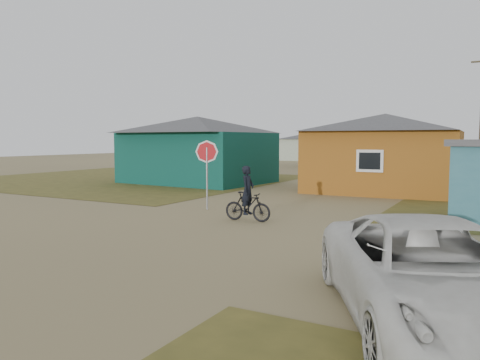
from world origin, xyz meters
name	(u,v)px	position (x,y,z in m)	size (l,w,h in m)	color
ground	(177,235)	(0.00, 0.00, 0.00)	(120.00, 120.00, 0.00)	#8B7A50
grass_nw	(124,179)	(-14.00, 13.00, 0.01)	(20.00, 18.00, 0.00)	brown
house_teal	(198,149)	(-8.50, 13.50, 2.05)	(8.93, 7.08, 4.00)	#0A3C33
house_yellow	(385,152)	(2.50, 14.00, 2.00)	(7.72, 6.76, 3.90)	#925416
house_pale_west	(339,147)	(-6.00, 34.00, 1.86)	(7.04, 6.15, 3.60)	#A6B299
house_pale_north	(306,146)	(-14.00, 46.00, 1.75)	(6.28, 5.81, 3.40)	#A6B299
stop_sign	(207,159)	(-1.88, 4.39, 1.88)	(0.84, 0.14, 2.57)	gray
cyclist	(248,201)	(0.62, 2.92, 0.64)	(1.59, 0.58, 1.77)	black
vehicle	(433,275)	(6.85, -3.29, 0.74)	(2.45, 5.32, 1.48)	silver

